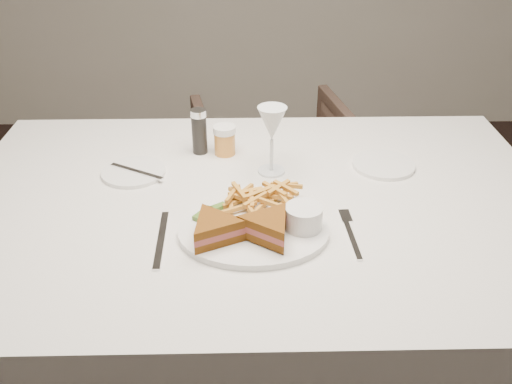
{
  "coord_description": "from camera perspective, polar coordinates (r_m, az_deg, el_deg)",
  "views": [
    {
      "loc": [
        -0.33,
        -0.76,
        1.45
      ],
      "look_at": [
        -0.31,
        0.32,
        0.8
      ],
      "focal_mm": 40.0,
      "sensor_mm": 36.0,
      "label": 1
    }
  ],
  "objects": [
    {
      "name": "table",
      "position": [
        1.56,
        -0.03,
        -12.54
      ],
      "size": [
        1.43,
        0.96,
        0.75
      ],
      "primitive_type": "cube",
      "rotation": [
        0.0,
        0.0,
        0.01
      ],
      "color": "silver",
      "rests_on": "ground"
    },
    {
      "name": "chair_far",
      "position": [
        2.37,
        1.95,
        2.3
      ],
      "size": [
        0.72,
        0.69,
        0.63
      ],
      "primitive_type": "imported",
      "rotation": [
        0.0,
        0.0,
        3.34
      ],
      "color": "#4F3A30",
      "rests_on": "ground"
    },
    {
      "name": "table_setting",
      "position": [
        1.28,
        -0.24,
        -0.31
      ],
      "size": [
        0.8,
        0.6,
        0.18
      ],
      "color": "white",
      "rests_on": "table"
    }
  ]
}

